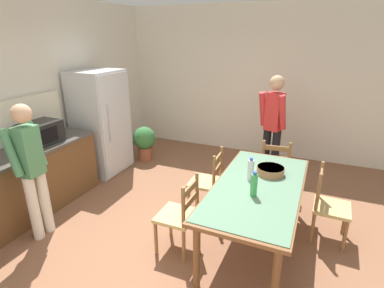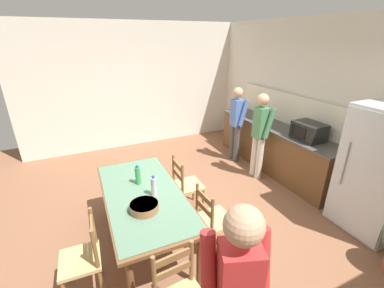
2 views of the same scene
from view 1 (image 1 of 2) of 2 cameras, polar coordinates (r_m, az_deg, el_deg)
name	(u,v)px [view 1 (image 1 of 2)]	position (r m, az deg, el deg)	size (l,w,h in m)	color
ground_plane	(187,239)	(3.80, -0.90, -17.67)	(8.32, 8.32, 0.00)	brown
wall_back	(9,103)	(4.83, -31.53, 6.68)	(6.52, 0.12, 2.90)	silver
wall_right	(253,82)	(6.19, 11.47, 11.55)	(0.12, 5.20, 2.90)	silver
refrigerator	(101,123)	(5.45, -16.95, 3.92)	(0.81, 0.73, 1.78)	silver
microwave	(41,133)	(4.59, -26.86, 1.92)	(0.50, 0.39, 0.30)	black
dining_table	(258,192)	(3.44, 12.39, -8.83)	(1.97, 0.96, 0.77)	brown
bottle_near_centre	(254,185)	(3.14, 11.73, -7.59)	(0.07, 0.07, 0.27)	green
bottle_off_centre	(251,170)	(3.46, 11.10, -4.83)	(0.07, 0.07, 0.27)	silver
serving_bowl	(270,170)	(3.68, 14.72, -4.83)	(0.32, 0.32, 0.09)	#9E6642
chair_side_far_right	(208,182)	(4.11, 3.03, -7.22)	(0.44, 0.42, 0.91)	olive
chair_side_far_left	(179,215)	(3.42, -2.40, -13.43)	(0.42, 0.40, 0.91)	olive
chair_head_end	(275,168)	(4.68, 15.48, -4.44)	(0.43, 0.45, 0.91)	olive
chair_side_near_right	(329,206)	(3.92, 24.57, -10.69)	(0.44, 0.42, 0.91)	olive
person_at_counter	(31,166)	(3.89, -28.31, -3.65)	(0.41, 0.28, 1.64)	silver
person_by_table	(273,123)	(5.03, 15.17, 3.85)	(0.38, 0.49, 1.74)	black
potted_plant	(145,141)	(5.89, -9.03, 0.58)	(0.44, 0.44, 0.67)	brown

